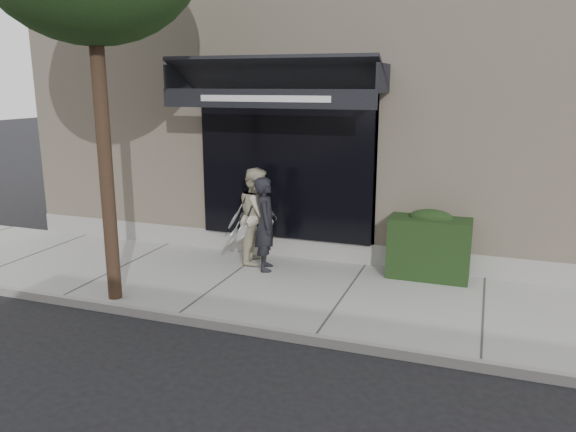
% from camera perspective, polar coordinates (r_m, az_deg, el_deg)
% --- Properties ---
extents(ground, '(80.00, 80.00, 0.00)m').
position_cam_1_polar(ground, '(8.71, 5.77, -8.62)').
color(ground, black).
rests_on(ground, ground).
extents(sidewalk, '(20.00, 3.00, 0.12)m').
position_cam_1_polar(sidewalk, '(8.68, 5.78, -8.25)').
color(sidewalk, '#A4A39E').
rests_on(sidewalk, ground).
extents(curb, '(20.00, 0.10, 0.14)m').
position_cam_1_polar(curb, '(7.31, 2.74, -12.43)').
color(curb, gray).
rests_on(curb, ground).
extents(building_facade, '(14.30, 8.04, 5.64)m').
position_cam_1_polar(building_facade, '(12.96, 11.47, 10.83)').
color(building_facade, beige).
rests_on(building_facade, ground).
extents(hedge, '(1.30, 0.70, 1.14)m').
position_cam_1_polar(hedge, '(9.50, 14.17, -2.88)').
color(hedge, black).
rests_on(hedge, sidewalk).
extents(pedestrian_front, '(0.83, 0.90, 1.60)m').
position_cam_1_polar(pedestrian_front, '(9.50, -2.32, -0.83)').
color(pedestrian_front, black).
rests_on(pedestrian_front, sidewalk).
extents(pedestrian_back, '(0.84, 0.93, 1.70)m').
position_cam_1_polar(pedestrian_back, '(9.92, -3.13, 0.07)').
color(pedestrian_back, beige).
rests_on(pedestrian_back, sidewalk).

